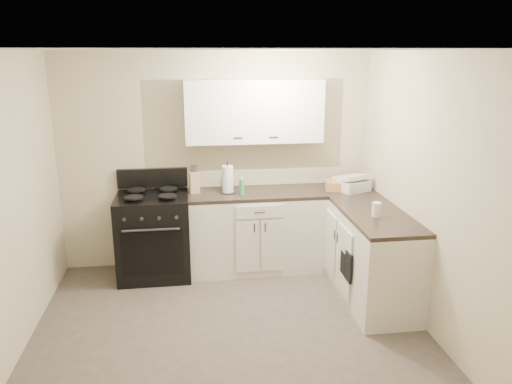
{
  "coord_description": "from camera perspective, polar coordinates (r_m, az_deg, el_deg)",
  "views": [
    {
      "loc": [
        -0.33,
        -3.93,
        2.49
      ],
      "look_at": [
        0.34,
        0.85,
        1.12
      ],
      "focal_mm": 35.0,
      "sensor_mm": 36.0,
      "label": 1
    }
  ],
  "objects": [
    {
      "name": "upper_cabinets",
      "position": [
        5.67,
        -0.23,
        9.22
      ],
      "size": [
        1.55,
        0.3,
        0.7
      ],
      "primitive_type": "cube",
      "color": "white",
      "rests_on": "wall_back"
    },
    {
      "name": "wall_right",
      "position": [
        4.64,
        19.74,
        -0.64
      ],
      "size": [
        0.0,
        3.6,
        3.6
      ],
      "primitive_type": "plane",
      "rotation": [
        1.57,
        0.0,
        -1.57
      ],
      "color": "beige",
      "rests_on": "ground"
    },
    {
      "name": "countertop_right",
      "position": [
        5.36,
        12.44,
        -1.63
      ],
      "size": [
        0.6,
        1.9,
        0.04
      ],
      "primitive_type": "cube",
      "color": "black",
      "rests_on": "base_cabinets_right"
    },
    {
      "name": "wicker_basket",
      "position": [
        5.85,
        9.49,
        0.74
      ],
      "size": [
        0.35,
        0.27,
        0.1
      ],
      "primitive_type": "cube",
      "rotation": [
        0.0,
        0.0,
        -0.21
      ],
      "color": "tan",
      "rests_on": "countertop_right"
    },
    {
      "name": "ceiling",
      "position": [
        3.95,
        -3.25,
        15.94
      ],
      "size": [
        3.6,
        3.6,
        0.0
      ],
      "primitive_type": "plane",
      "color": "white",
      "rests_on": "wall_back"
    },
    {
      "name": "picture_frame",
      "position": [
        5.9,
        -3.18,
        1.25
      ],
      "size": [
        0.12,
        0.06,
        0.14
      ],
      "primitive_type": "cube",
      "rotation": [
        -0.14,
        0.0,
        0.22
      ],
      "color": "black",
      "rests_on": "countertop_back"
    },
    {
      "name": "soap_bottle",
      "position": [
        5.56,
        -1.61,
        0.59
      ],
      "size": [
        0.06,
        0.06,
        0.18
      ],
      "primitive_type": "cylinder",
      "rotation": [
        0.0,
        0.0,
        0.0
      ],
      "color": "green",
      "rests_on": "countertop_back"
    },
    {
      "name": "oven_mitt_near",
      "position": [
        4.99,
        10.52,
        -8.42
      ],
      "size": [
        0.02,
        0.17,
        0.29
      ],
      "primitive_type": "cube",
      "color": "black",
      "rests_on": "base_cabinets_right"
    },
    {
      "name": "wall_left",
      "position": [
        4.38,
        -27.19,
        -2.44
      ],
      "size": [
        0.0,
        3.6,
        3.6
      ],
      "primitive_type": "plane",
      "rotation": [
        1.57,
        0.0,
        1.57
      ],
      "color": "beige",
      "rests_on": "ground"
    },
    {
      "name": "knife_block",
      "position": [
        5.67,
        -7.07,
        1.07
      ],
      "size": [
        0.13,
        0.12,
        0.24
      ],
      "primitive_type": "cube",
      "rotation": [
        0.0,
        0.0,
        0.24
      ],
      "color": "tan",
      "rests_on": "countertop_back"
    },
    {
      "name": "countertop_back",
      "position": [
        5.7,
        -0.02,
        -0.18
      ],
      "size": [
        1.55,
        0.6,
        0.04
      ],
      "primitive_type": "cube",
      "color": "black",
      "rests_on": "base_cabinets_back"
    },
    {
      "name": "glass_jar",
      "position": [
        4.97,
        13.6,
        -1.96
      ],
      "size": [
        0.09,
        0.09,
        0.14
      ],
      "primitive_type": "cylinder",
      "rotation": [
        0.0,
        0.0,
        0.07
      ],
      "color": "silver",
      "rests_on": "countertop_right"
    },
    {
      "name": "countertop_grill",
      "position": [
        5.86,
        10.9,
        0.79
      ],
      "size": [
        0.42,
        0.41,
        0.12
      ],
      "primitive_type": "cube",
      "rotation": [
        0.0,
        0.0,
        0.38
      ],
      "color": "silver",
      "rests_on": "countertop_right"
    },
    {
      "name": "wall_front",
      "position": [
        2.49,
        0.78,
        -14.04
      ],
      "size": [
        3.6,
        0.0,
        3.6
      ],
      "primitive_type": "plane",
      "rotation": [
        -1.57,
        0.0,
        0.0
      ],
      "color": "beige",
      "rests_on": "ground"
    },
    {
      "name": "paper_towel",
      "position": [
        5.64,
        -3.26,
        1.46
      ],
      "size": [
        0.13,
        0.13,
        0.31
      ],
      "primitive_type": "cylinder",
      "rotation": [
        0.0,
        0.0,
        -0.01
      ],
      "color": "white",
      "rests_on": "countertop_back"
    },
    {
      "name": "stove",
      "position": [
        5.79,
        -11.57,
        -5.06
      ],
      "size": [
        0.8,
        0.68,
        0.97
      ],
      "primitive_type": "cube",
      "color": "black",
      "rests_on": "floor"
    },
    {
      "name": "floor",
      "position": [
        4.66,
        -2.76,
        -16.47
      ],
      "size": [
        3.6,
        3.6,
        0.0
      ],
      "primitive_type": "plane",
      "color": "#473F38",
      "rests_on": "ground"
    },
    {
      "name": "oven_mitt_far",
      "position": [
        5.14,
        9.92,
        -8.0
      ],
      "size": [
        0.02,
        0.13,
        0.23
      ],
      "primitive_type": "cube",
      "color": "black",
      "rests_on": "base_cabinets_right"
    },
    {
      "name": "base_cabinets_right",
      "position": [
        5.51,
        12.15,
        -6.3
      ],
      "size": [
        0.6,
        1.9,
        0.9
      ],
      "primitive_type": "cube",
      "color": "silver",
      "rests_on": "floor"
    },
    {
      "name": "base_cabinets_back",
      "position": [
        5.85,
        -0.02,
        -4.61
      ],
      "size": [
        1.55,
        0.6,
        0.9
      ],
      "primitive_type": "cube",
      "color": "silver",
      "rests_on": "floor"
    },
    {
      "name": "wall_back",
      "position": [
        5.87,
        -4.54,
        3.56
      ],
      "size": [
        3.6,
        0.0,
        3.6
      ],
      "primitive_type": "plane",
      "rotation": [
        1.57,
        0.0,
        0.0
      ],
      "color": "beige",
      "rests_on": "ground"
    }
  ]
}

